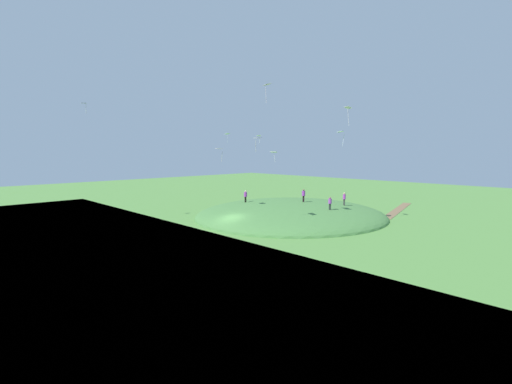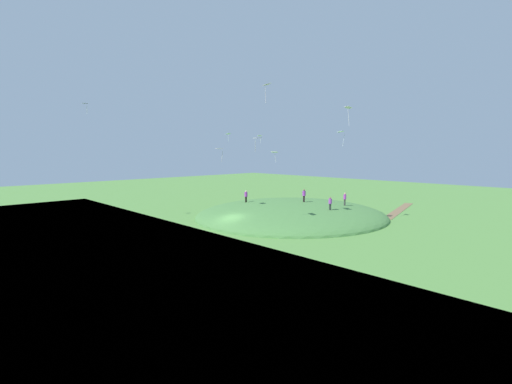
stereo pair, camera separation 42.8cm
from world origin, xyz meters
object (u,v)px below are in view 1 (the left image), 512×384
at_px(kite_5, 219,149).
at_px(kite_8, 258,139).
at_px(kite_1, 348,109).
at_px(kite_4, 259,136).
at_px(kite_7, 341,132).
at_px(kite_2, 84,104).
at_px(person_with_child, 304,194).
at_px(kite_0, 274,152).
at_px(kite_6, 267,85).
at_px(person_walking_path, 344,197).
at_px(person_near_shore, 330,202).
at_px(kite_3, 227,134).
at_px(person_watching_kites, 245,195).

height_order(kite_5, kite_8, kite_8).
relative_size(kite_1, kite_4, 1.89).
bearing_deg(kite_7, kite_2, 134.58).
height_order(person_with_child, kite_1, kite_1).
bearing_deg(person_with_child, kite_2, -164.22).
height_order(kite_0, kite_6, kite_6).
xyz_separation_m(person_with_child, person_walking_path, (3.12, -4.54, -0.33)).
xyz_separation_m(person_near_shore, kite_1, (0.98, -1.57, 11.31)).
bearing_deg(kite_3, person_near_shore, -95.25).
xyz_separation_m(kite_6, kite_8, (-1.61, -0.24, -5.61)).
distance_m(person_with_child, person_near_shore, 5.72).
bearing_deg(kite_0, kite_3, 95.54).
xyz_separation_m(person_walking_path, kite_5, (-14.14, 9.24, 6.45)).
height_order(person_with_child, kite_7, kite_7).
distance_m(kite_5, kite_7, 15.00).
bearing_deg(person_walking_path, kite_6, -107.67).
bearing_deg(person_watching_kites, kite_2, 164.00).
bearing_deg(person_watching_kites, kite_7, -63.96).
distance_m(kite_2, kite_7, 31.37).
height_order(person_near_shore, person_watching_kites, person_watching_kites).
distance_m(person_with_child, kite_2, 30.22).
relative_size(kite_1, kite_2, 1.86).
distance_m(kite_5, kite_6, 10.68).
relative_size(person_watching_kites, kite_0, 1.02).
height_order(person_near_shore, kite_3, kite_3).
bearing_deg(person_near_shore, kite_8, 20.19).
xyz_separation_m(person_walking_path, kite_6, (-14.33, 0.86, 13.08)).
xyz_separation_m(person_walking_path, person_near_shore, (-4.79, -0.92, -0.06)).
xyz_separation_m(person_near_shore, kite_8, (-11.15, 1.54, 7.53)).
xyz_separation_m(person_near_shore, kite_3, (2.04, 22.22, 9.19)).
relative_size(person_with_child, person_near_shore, 1.10).
distance_m(person_near_shore, kite_2, 32.42).
distance_m(kite_2, kite_8, 22.66).
bearing_deg(kite_3, kite_7, -93.60).
xyz_separation_m(person_with_child, kite_3, (0.37, 16.76, 8.80)).
xyz_separation_m(person_walking_path, person_watching_kites, (-7.84, 11.28, 0.01)).
height_order(kite_0, kite_3, kite_3).
height_order(kite_3, kite_6, kite_6).
bearing_deg(kite_1, person_with_child, 84.41).
bearing_deg(person_with_child, kite_0, 129.48).
bearing_deg(kite_1, kite_2, 134.24).
relative_size(person_walking_path, kite_8, 1.20).
bearing_deg(person_watching_kites, kite_0, 11.74).
height_order(person_walking_path, kite_3, kite_3).
height_order(kite_6, kite_7, kite_6).
bearing_deg(kite_4, kite_0, -84.95).
bearing_deg(kite_5, kite_2, 136.98).
height_order(kite_3, kite_8, kite_3).
bearing_deg(kite_8, kite_2, 117.17).
relative_size(person_near_shore, kite_7, 0.87).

